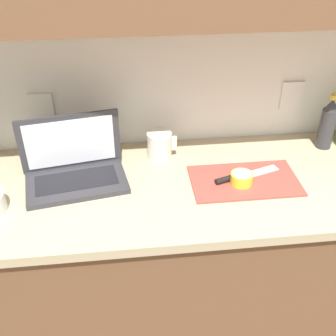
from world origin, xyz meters
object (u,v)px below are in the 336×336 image
at_px(cutting_board, 244,181).
at_px(measuring_cup, 160,145).
at_px(lemon_half_cut, 242,178).
at_px(bottle_water_clear, 328,124).
at_px(knife, 237,177).
at_px(laptop, 74,166).

height_order(cutting_board, measuring_cup, measuring_cup).
height_order(lemon_half_cut, measuring_cup, measuring_cup).
distance_m(cutting_board, bottle_water_clear, 0.45).
relative_size(knife, measuring_cup, 2.22).
height_order(laptop, bottle_water_clear, same).
height_order(cutting_board, bottle_water_clear, bottle_water_clear).
bearing_deg(laptop, bottle_water_clear, -2.85).
height_order(lemon_half_cut, bottle_water_clear, bottle_water_clear).
height_order(laptop, measuring_cup, laptop).
xyz_separation_m(cutting_board, measuring_cup, (-0.29, 0.20, 0.05)).
bearing_deg(knife, bottle_water_clear, 7.45).
distance_m(cutting_board, lemon_half_cut, 0.04).
bearing_deg(measuring_cup, bottle_water_clear, 0.10).
height_order(knife, lemon_half_cut, lemon_half_cut).
distance_m(laptop, bottle_water_clear, 1.00).
bearing_deg(laptop, lemon_half_cut, -19.92).
distance_m(cutting_board, knife, 0.03).
bearing_deg(lemon_half_cut, laptop, 169.62).
xyz_separation_m(knife, bottle_water_clear, (0.41, 0.20, 0.09)).
bearing_deg(lemon_half_cut, measuring_cup, 140.40).
bearing_deg(cutting_board, knife, 160.77).
height_order(laptop, cutting_board, laptop).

